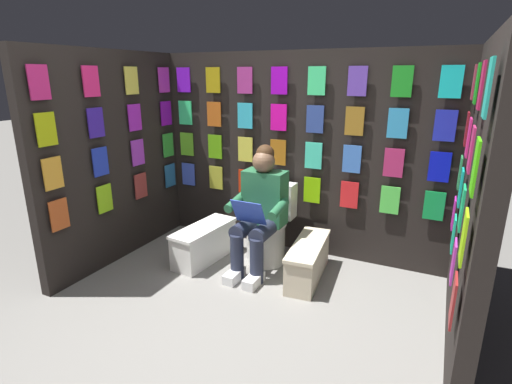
{
  "coord_description": "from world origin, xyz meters",
  "views": [
    {
      "loc": [
        -1.33,
        1.86,
        1.81
      ],
      "look_at": [
        0.06,
        -1.0,
        0.85
      ],
      "focal_mm": 27.47,
      "sensor_mm": 36.0,
      "label": 1
    }
  ],
  "objects_px": {
    "person_reading": "(259,209)",
    "comic_longbox_far": "(204,243)",
    "comic_longbox_near": "(308,261)",
    "toilet": "(269,229)"
  },
  "relations": [
    {
      "from": "person_reading",
      "to": "comic_longbox_far",
      "type": "bearing_deg",
      "value": 8.97
    },
    {
      "from": "comic_longbox_near",
      "to": "comic_longbox_far",
      "type": "bearing_deg",
      "value": -0.11
    },
    {
      "from": "person_reading",
      "to": "toilet",
      "type": "bearing_deg",
      "value": -89.95
    },
    {
      "from": "person_reading",
      "to": "comic_longbox_far",
      "type": "xyz_separation_m",
      "value": [
        0.57,
        0.09,
        -0.42
      ]
    },
    {
      "from": "toilet",
      "to": "comic_longbox_near",
      "type": "relative_size",
      "value": 0.94
    },
    {
      "from": "toilet",
      "to": "person_reading",
      "type": "bearing_deg",
      "value": 90.05
    },
    {
      "from": "comic_longbox_near",
      "to": "toilet",
      "type": "bearing_deg",
      "value": -29.2
    },
    {
      "from": "comic_longbox_near",
      "to": "comic_longbox_far",
      "type": "xyz_separation_m",
      "value": [
        1.06,
        0.1,
        0.01
      ]
    },
    {
      "from": "toilet",
      "to": "person_reading",
      "type": "relative_size",
      "value": 0.65
    },
    {
      "from": "toilet",
      "to": "comic_longbox_far",
      "type": "bearing_deg",
      "value": 28.96
    }
  ]
}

